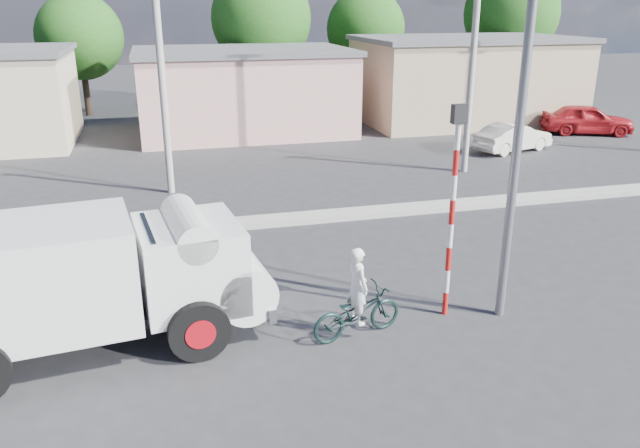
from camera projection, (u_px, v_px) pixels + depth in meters
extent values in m
plane|color=#2C2C2F|center=(314.00, 375.00, 10.90)|extent=(120.00, 120.00, 0.00)
cube|color=#99968E|center=(247.00, 223.00, 18.16)|extent=(40.00, 0.80, 0.16)
cylinder|color=black|center=(199.00, 330.00, 11.24)|extent=(1.17, 0.46, 1.14)
cylinder|color=red|center=(199.00, 330.00, 11.24)|extent=(0.60, 0.44, 0.56)
cylinder|color=black|center=(179.00, 283.00, 13.14)|extent=(1.17, 0.46, 1.14)
cylinder|color=red|center=(179.00, 283.00, 13.14)|extent=(0.60, 0.44, 0.56)
cube|color=black|center=(87.00, 318.00, 11.52)|extent=(4.87, 1.90, 0.19)
cube|color=silver|center=(24.00, 279.00, 10.87)|extent=(3.96, 2.70, 1.91)
cube|color=silver|center=(190.00, 263.00, 11.93)|extent=(2.10, 2.32, 1.60)
cylinder|color=silver|center=(236.00, 278.00, 12.39)|extent=(1.38, 2.24, 1.14)
cylinder|color=silver|center=(187.00, 227.00, 11.69)|extent=(0.97, 2.19, 0.72)
cube|color=silver|center=(257.00, 293.00, 12.67)|extent=(0.41, 2.22, 0.29)
cube|color=black|center=(149.00, 245.00, 11.52)|extent=(0.29, 1.75, 0.72)
imported|color=black|center=(357.00, 312.00, 12.03)|extent=(2.00, 1.07, 1.00)
imported|color=white|center=(357.00, 300.00, 11.94)|extent=(0.49, 0.63, 1.54)
imported|color=silver|center=(513.00, 137.00, 27.05)|extent=(3.90, 2.30, 1.21)
imported|color=#AE181E|center=(587.00, 119.00, 30.57)|extent=(4.60, 3.19, 1.46)
cylinder|color=red|center=(445.00, 303.00, 12.95)|extent=(0.11, 0.11, 0.50)
cylinder|color=white|center=(447.00, 281.00, 12.79)|extent=(0.11, 0.11, 0.50)
cylinder|color=red|center=(448.00, 259.00, 12.62)|extent=(0.11, 0.11, 0.50)
cylinder|color=white|center=(450.00, 236.00, 12.45)|extent=(0.11, 0.11, 0.50)
cylinder|color=red|center=(452.00, 212.00, 12.28)|extent=(0.11, 0.11, 0.50)
cylinder|color=white|center=(454.00, 188.00, 12.11)|extent=(0.11, 0.11, 0.50)
cylinder|color=red|center=(456.00, 163.00, 11.94)|extent=(0.11, 0.11, 0.50)
cylinder|color=white|center=(458.00, 137.00, 11.78)|extent=(0.11, 0.11, 0.50)
cube|color=black|center=(459.00, 114.00, 11.63)|extent=(0.28, 0.18, 0.36)
cylinder|color=slate|center=(522.00, 97.00, 11.51)|extent=(0.18, 0.18, 9.00)
cube|color=#DA9C96|center=(244.00, 93.00, 30.78)|extent=(10.00, 7.00, 3.80)
cube|color=#59595B|center=(242.00, 51.00, 30.10)|extent=(10.30, 7.30, 0.24)
cube|color=tan|center=(465.00, 82.00, 33.59)|extent=(11.00, 7.00, 4.20)
cube|color=#59595B|center=(468.00, 39.00, 32.84)|extent=(11.30, 7.30, 0.24)
cylinder|color=#38281E|center=(86.00, 85.00, 35.29)|extent=(0.36, 0.36, 3.47)
sphere|color=#2D6B20|center=(80.00, 37.00, 34.42)|extent=(4.71, 4.71, 4.71)
cylinder|color=#38281E|center=(263.00, 75.00, 36.66)|extent=(0.36, 0.36, 4.20)
sphere|color=#2D6B20|center=(261.00, 19.00, 35.60)|extent=(5.70, 5.70, 5.70)
cylinder|color=#38281E|center=(365.00, 73.00, 40.25)|extent=(0.36, 0.36, 3.64)
sphere|color=#2D6B20|center=(366.00, 29.00, 39.33)|extent=(4.94, 4.94, 4.94)
cylinder|color=#38281E|center=(506.00, 67.00, 40.47)|extent=(0.36, 0.36, 4.37)
sphere|color=#2D6B20|center=(511.00, 13.00, 39.36)|extent=(5.93, 5.93, 5.93)
cylinder|color=#99968E|center=(161.00, 73.00, 20.01)|extent=(0.24, 0.24, 8.00)
cylinder|color=#99968E|center=(472.00, 65.00, 22.65)|extent=(0.24, 0.24, 8.00)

